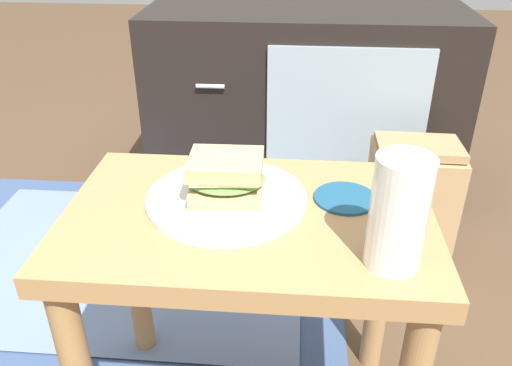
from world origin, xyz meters
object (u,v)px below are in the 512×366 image
object	(u,v)px
tv_cabinet	(304,100)
coaster	(345,198)
paper_bag	(410,202)
plate	(227,198)
beer_glass	(398,216)
sandwich_front	(226,177)

from	to	relation	value
tv_cabinet	coaster	distance (m)	0.92
coaster	paper_bag	bearing A→B (deg)	65.14
coaster	plate	bearing A→B (deg)	-173.79
beer_glass	coaster	size ratio (longest dim) A/B	1.54
tv_cabinet	plate	xyz separation A→B (m)	(-0.13, -0.92, 0.17)
sandwich_front	paper_bag	world-z (taller)	sandwich_front
tv_cabinet	paper_bag	size ratio (longest dim) A/B	2.78
plate	coaster	xyz separation A→B (m)	(0.19, 0.02, -0.00)
beer_glass	paper_bag	size ratio (longest dim) A/B	0.44
plate	coaster	distance (m)	0.19
tv_cabinet	beer_glass	size ratio (longest dim) A/B	6.28
sandwich_front	plate	bearing A→B (deg)	0.00
plate	paper_bag	distance (m)	0.71
sandwich_front	tv_cabinet	bearing A→B (deg)	82.23
coaster	tv_cabinet	bearing A→B (deg)	93.77
tv_cabinet	plate	bearing A→B (deg)	-97.77
plate	sandwich_front	xyz separation A→B (m)	(-0.00, 0.00, 0.04)
sandwich_front	paper_bag	size ratio (longest dim) A/B	0.37
plate	beer_glass	size ratio (longest dim) A/B	1.64
plate	beer_glass	world-z (taller)	beer_glass
sandwich_front	beer_glass	xyz separation A→B (m)	(0.23, -0.13, 0.03)
plate	paper_bag	xyz separation A→B (m)	(0.41, 0.50, -0.30)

